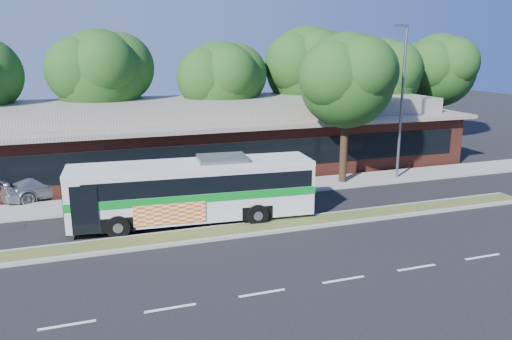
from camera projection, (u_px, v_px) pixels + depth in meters
The scene contains 13 objects.
ground at pixel (288, 231), 21.87m from camera, with size 120.00×120.00×0.00m, color black.
median_strip at pixel (283, 225), 22.40m from camera, with size 26.00×1.10×0.15m, color #3E4D21.
sidewalk at pixel (244, 191), 27.73m from camera, with size 44.00×2.60×0.12m, color gray.
plaza_building at pixel (215, 135), 33.29m from camera, with size 33.20×11.20×4.45m.
lamp_post at pixel (402, 98), 29.19m from camera, with size 0.93×0.18×9.07m.
tree_bg_b at pixel (106, 73), 33.16m from camera, with size 6.69×6.00×9.00m.
tree_bg_c at pixel (226, 80), 34.86m from camera, with size 6.24×5.60×8.26m.
tree_bg_d at pixel (311, 66), 37.80m from camera, with size 6.91×6.20×9.37m.
tree_bg_e at pixel (386, 74), 38.91m from camera, with size 6.47×5.80×8.50m.
tree_bg_f at pixel (442, 69), 41.64m from camera, with size 6.69×6.00×8.92m.
transit_bus at pixel (194, 187), 22.52m from camera, with size 11.05×3.13×3.06m.
sedan at pixel (48, 184), 26.64m from camera, with size 1.97×4.85×1.41m, color #A3A6A9.
sidewalk_tree at pixel (352, 78), 28.21m from camera, with size 5.98×5.36×8.68m.
Camera 1 is at (-7.99, -19.02, 7.86)m, focal length 35.00 mm.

